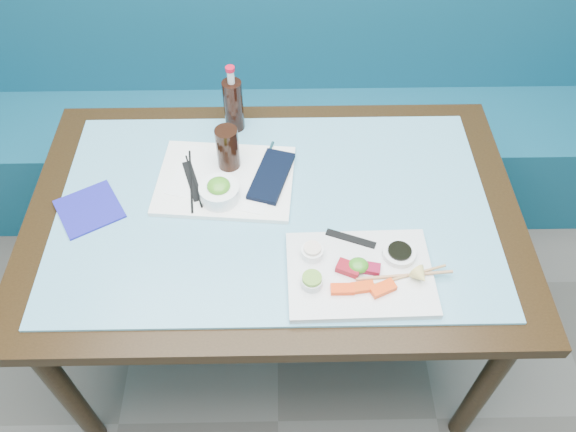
{
  "coord_description": "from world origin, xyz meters",
  "views": [
    {
      "loc": [
        0.02,
        0.42,
        1.97
      ],
      "look_at": [
        0.04,
        1.38,
        0.8
      ],
      "focal_mm": 35.0,
      "sensor_mm": 36.0,
      "label": 1
    }
  ],
  "objects_px": {
    "seaweed_bowl": "(220,192)",
    "cola_bottle_body": "(233,106)",
    "booth_bench": "(275,116)",
    "dining_table": "(274,227)",
    "serving_tray": "(225,180)",
    "sashimi_plate": "(360,274)",
    "blue_napkin": "(89,209)",
    "cola_glass": "(228,148)"
  },
  "relations": [
    {
      "from": "dining_table",
      "to": "seaweed_bowl",
      "type": "xyz_separation_m",
      "value": [
        -0.15,
        0.02,
        0.13
      ]
    },
    {
      "from": "seaweed_bowl",
      "to": "cola_bottle_body",
      "type": "bearing_deg",
      "value": 84.84
    },
    {
      "from": "dining_table",
      "to": "serving_tray",
      "type": "height_order",
      "value": "serving_tray"
    },
    {
      "from": "sashimi_plate",
      "to": "cola_glass",
      "type": "relative_size",
      "value": 2.7
    },
    {
      "from": "dining_table",
      "to": "cola_bottle_body",
      "type": "bearing_deg",
      "value": 109.88
    },
    {
      "from": "serving_tray",
      "to": "blue_napkin",
      "type": "relative_size",
      "value": 2.43
    },
    {
      "from": "serving_tray",
      "to": "seaweed_bowl",
      "type": "distance_m",
      "value": 0.08
    },
    {
      "from": "booth_bench",
      "to": "dining_table",
      "type": "distance_m",
      "value": 0.89
    },
    {
      "from": "booth_bench",
      "to": "seaweed_bowl",
      "type": "distance_m",
      "value": 0.93
    },
    {
      "from": "seaweed_bowl",
      "to": "dining_table",
      "type": "bearing_deg",
      "value": -8.78
    },
    {
      "from": "booth_bench",
      "to": "dining_table",
      "type": "relative_size",
      "value": 2.14
    },
    {
      "from": "sashimi_plate",
      "to": "blue_napkin",
      "type": "height_order",
      "value": "sashimi_plate"
    },
    {
      "from": "cola_glass",
      "to": "cola_bottle_body",
      "type": "bearing_deg",
      "value": 87.37
    },
    {
      "from": "dining_table",
      "to": "serving_tray",
      "type": "distance_m",
      "value": 0.2
    },
    {
      "from": "serving_tray",
      "to": "cola_glass",
      "type": "xyz_separation_m",
      "value": [
        0.01,
        0.05,
        0.08
      ]
    },
    {
      "from": "seaweed_bowl",
      "to": "cola_glass",
      "type": "relative_size",
      "value": 0.83
    },
    {
      "from": "dining_table",
      "to": "blue_napkin",
      "type": "xyz_separation_m",
      "value": [
        -0.52,
        -0.0,
        0.09
      ]
    },
    {
      "from": "serving_tray",
      "to": "seaweed_bowl",
      "type": "height_order",
      "value": "seaweed_bowl"
    },
    {
      "from": "dining_table",
      "to": "cola_glass",
      "type": "relative_size",
      "value": 10.26
    },
    {
      "from": "cola_glass",
      "to": "blue_napkin",
      "type": "relative_size",
      "value": 0.85
    },
    {
      "from": "serving_tray",
      "to": "sashimi_plate",
      "type": "bearing_deg",
      "value": -37.82
    },
    {
      "from": "booth_bench",
      "to": "cola_bottle_body",
      "type": "bearing_deg",
      "value": -103.81
    },
    {
      "from": "cola_glass",
      "to": "blue_napkin",
      "type": "distance_m",
      "value": 0.43
    },
    {
      "from": "cola_glass",
      "to": "dining_table",
      "type": "bearing_deg",
      "value": -49.41
    },
    {
      "from": "cola_glass",
      "to": "cola_bottle_body",
      "type": "relative_size",
      "value": 0.79
    },
    {
      "from": "booth_bench",
      "to": "sashimi_plate",
      "type": "bearing_deg",
      "value": -78.47
    },
    {
      "from": "sashimi_plate",
      "to": "cola_bottle_body",
      "type": "height_order",
      "value": "cola_bottle_body"
    },
    {
      "from": "serving_tray",
      "to": "booth_bench",
      "type": "bearing_deg",
      "value": 84.35
    },
    {
      "from": "seaweed_bowl",
      "to": "blue_napkin",
      "type": "bearing_deg",
      "value": -175.9
    },
    {
      "from": "cola_glass",
      "to": "seaweed_bowl",
      "type": "bearing_deg",
      "value": -98.75
    },
    {
      "from": "booth_bench",
      "to": "blue_napkin",
      "type": "xyz_separation_m",
      "value": [
        -0.52,
        -0.84,
        0.39
      ]
    },
    {
      "from": "booth_bench",
      "to": "seaweed_bowl",
      "type": "relative_size",
      "value": 26.45
    },
    {
      "from": "cola_glass",
      "to": "cola_bottle_body",
      "type": "distance_m",
      "value": 0.19
    },
    {
      "from": "dining_table",
      "to": "cola_glass",
      "type": "height_order",
      "value": "cola_glass"
    },
    {
      "from": "sashimi_plate",
      "to": "dining_table",
      "type": "bearing_deg",
      "value": 131.59
    },
    {
      "from": "booth_bench",
      "to": "cola_bottle_body",
      "type": "xyz_separation_m",
      "value": [
        -0.12,
        -0.5,
        0.47
      ]
    },
    {
      "from": "dining_table",
      "to": "sashimi_plate",
      "type": "distance_m",
      "value": 0.34
    },
    {
      "from": "blue_napkin",
      "to": "booth_bench",
      "type": "bearing_deg",
      "value": 58.35
    },
    {
      "from": "serving_tray",
      "to": "cola_glass",
      "type": "bearing_deg",
      "value": 84.85
    },
    {
      "from": "cola_bottle_body",
      "to": "blue_napkin",
      "type": "height_order",
      "value": "cola_bottle_body"
    },
    {
      "from": "seaweed_bowl",
      "to": "cola_bottle_body",
      "type": "height_order",
      "value": "cola_bottle_body"
    },
    {
      "from": "seaweed_bowl",
      "to": "cola_glass",
      "type": "distance_m",
      "value": 0.14
    }
  ]
}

